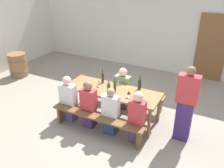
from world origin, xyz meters
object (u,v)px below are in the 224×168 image
(bench_far, at_px, (124,92))
(seated_guest_near_0, at_px, (69,100))
(wine_glass_0, at_px, (99,82))
(wine_bottle_3, at_px, (109,88))
(bench_near, at_px, (97,119))
(wine_bottle_0, at_px, (115,88))
(wine_glass_2, at_px, (118,81))
(wine_bottle_2, at_px, (140,84))
(seated_guest_near_1, at_px, (89,105))
(seated_guest_far_0, at_px, (123,89))
(wine_glass_3, at_px, (109,80))
(wooden_door, at_px, (211,48))
(tasting_table, at_px, (112,93))
(wine_bottle_1, at_px, (103,78))
(wine_glass_4, at_px, (116,93))
(seated_guest_near_2, at_px, (111,112))
(standing_host, at_px, (186,106))
(seated_guest_near_3, at_px, (137,118))
(wine_glass_1, at_px, (129,93))
(wine_barrel, at_px, (18,65))

(bench_far, relative_size, seated_guest_near_0, 1.91)
(wine_glass_0, bearing_deg, wine_bottle_3, -27.58)
(bench_near, distance_m, wine_bottle_0, 0.79)
(seated_guest_near_0, bearing_deg, wine_glass_0, -41.53)
(wine_bottle_3, height_order, wine_glass_2, wine_bottle_3)
(wine_bottle_2, bearing_deg, wine_glass_2, -179.29)
(seated_guest_near_1, bearing_deg, seated_guest_far_0, -16.51)
(wine_glass_3, bearing_deg, wine_glass_2, 27.11)
(wooden_door, bearing_deg, seated_guest_far_0, -120.45)
(seated_guest_near_0, xyz_separation_m, seated_guest_far_0, (0.88, 1.09, -0.01))
(wine_bottle_2, xyz_separation_m, wine_glass_2, (-0.54, -0.01, -0.02))
(wine_bottle_3, xyz_separation_m, wine_glass_0, (-0.35, 0.18, 0.00))
(tasting_table, xyz_separation_m, wine_bottle_1, (-0.38, 0.24, 0.20))
(tasting_table, distance_m, wine_glass_4, 0.42)
(wine_glass_4, relative_size, seated_guest_near_2, 0.14)
(standing_host, bearing_deg, wine_bottle_3, 4.72)
(seated_guest_near_3, distance_m, seated_guest_far_0, 1.37)
(bench_near, height_order, bench_far, same)
(wine_bottle_0, bearing_deg, wooden_door, 65.76)
(wine_glass_3, bearing_deg, seated_guest_near_2, -59.86)
(wine_glass_1, relative_size, seated_guest_far_0, 0.15)
(tasting_table, xyz_separation_m, wine_barrel, (-3.97, 0.81, -0.29))
(seated_guest_near_2, relative_size, seated_guest_near_3, 0.95)
(tasting_table, height_order, seated_guest_near_2, seated_guest_near_2)
(wine_bottle_1, xyz_separation_m, wine_glass_3, (0.19, -0.03, -0.00))
(wine_glass_3, bearing_deg, wine_bottle_3, -62.89)
(wine_bottle_1, relative_size, wine_glass_2, 2.33)
(wine_glass_1, relative_size, wine_glass_4, 1.03)
(wine_glass_3, height_order, standing_host, standing_host)
(wine_bottle_3, relative_size, wine_glass_3, 1.76)
(tasting_table, relative_size, seated_guest_near_0, 2.00)
(bench_near, distance_m, wine_glass_0, 0.95)
(wine_glass_0, distance_m, wine_barrel, 3.73)
(tasting_table, bearing_deg, seated_guest_near_2, -65.32)
(wine_glass_4, bearing_deg, wine_glass_3, 130.57)
(seated_guest_near_3, bearing_deg, wine_bottle_1, 57.41)
(wine_glass_0, xyz_separation_m, wine_glass_4, (0.59, -0.32, -0.01))
(bench_far, height_order, wine_glass_2, wine_glass_2)
(wine_bottle_2, xyz_separation_m, wine_glass_0, (-0.90, -0.29, -0.00))
(seated_guest_near_0, height_order, seated_guest_near_3, seated_guest_near_3)
(wine_bottle_0, distance_m, wine_bottle_2, 0.60)
(wooden_door, relative_size, seated_guest_near_0, 1.86)
(seated_guest_near_0, relative_size, seated_guest_near_3, 0.98)
(seated_guest_near_3, bearing_deg, wooden_door, -12.40)
(wine_glass_1, bearing_deg, wine_bottle_3, -179.21)
(wine_bottle_0, xyz_separation_m, wine_glass_4, (0.11, -0.18, -0.02))
(wooden_door, height_order, wine_barrel, wooden_door)
(wine_bottle_0, bearing_deg, wine_glass_0, 164.17)
(bench_near, height_order, wine_glass_2, wine_glass_2)
(seated_guest_near_0, distance_m, seated_guest_far_0, 1.40)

